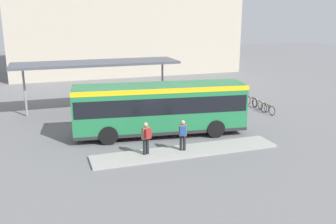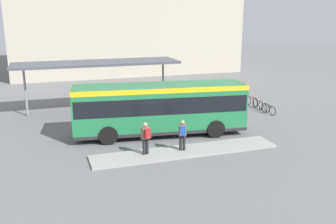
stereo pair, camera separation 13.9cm
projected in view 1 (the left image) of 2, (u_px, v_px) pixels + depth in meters
name	position (u px, v px, depth m)	size (l,w,h in m)	color
ground_plane	(160.00, 135.00, 23.38)	(120.00, 120.00, 0.00)	slate
curb_island	(186.00, 151.00, 20.43)	(10.37, 1.80, 0.12)	#9E9E99
city_bus	(160.00, 106.00, 22.91)	(10.69, 3.77, 3.18)	#237A47
pedestrian_waiting	(146.00, 136.00, 19.54)	(0.48, 0.53, 1.75)	#232328
pedestrian_companion	(183.00, 133.00, 20.13)	(0.47, 0.52, 1.70)	#232328
bicycle_green	(268.00, 109.00, 28.17)	(0.48, 1.65, 0.71)	black
bicycle_yellow	(263.00, 107.00, 29.03)	(0.48, 1.57, 0.68)	black
bicycle_white	(257.00, 104.00, 29.82)	(0.48, 1.58, 0.68)	black
bicycle_red	(251.00, 101.00, 30.58)	(0.48, 1.80, 0.78)	black
station_shelter	(96.00, 64.00, 28.34)	(12.39, 3.44, 3.79)	#4C515B
potted_planter_near_shelter	(96.00, 109.00, 26.72)	(0.79, 0.79, 1.33)	slate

